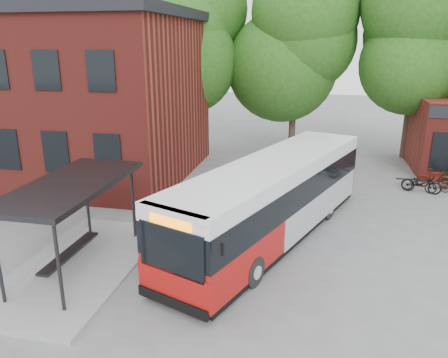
% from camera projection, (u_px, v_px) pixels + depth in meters
% --- Properties ---
extents(ground, '(100.00, 100.00, 0.00)m').
position_uv_depth(ground, '(224.00, 267.00, 13.99)').
color(ground, slate).
extents(station_building, '(18.40, 10.40, 8.50)m').
position_uv_depth(station_building, '(25.00, 93.00, 23.72)').
color(station_building, maroon).
rests_on(station_building, ground).
extents(bus_shelter, '(3.60, 7.00, 2.90)m').
position_uv_depth(bus_shelter, '(75.00, 226.00, 13.53)').
color(bus_shelter, '#27272B').
rests_on(bus_shelter, ground).
extents(tree_0, '(7.92, 7.92, 11.00)m').
position_uv_depth(tree_0, '(186.00, 64.00, 28.46)').
color(tree_0, '#204E14').
rests_on(tree_0, ground).
extents(tree_1, '(7.92, 7.92, 10.40)m').
position_uv_depth(tree_1, '(295.00, 69.00, 28.07)').
color(tree_1, '#204E14').
rests_on(tree_1, ground).
extents(tree_2, '(7.92, 7.92, 11.00)m').
position_uv_depth(tree_2, '(414.00, 67.00, 25.64)').
color(tree_2, '#204E14').
rests_on(tree_2, ground).
extents(city_bus, '(6.42, 11.63, 2.93)m').
position_uv_depth(city_bus, '(273.00, 200.00, 15.68)').
color(city_bus, '#A3100E').
rests_on(city_bus, ground).
extents(bicycle_0, '(1.71, 1.09, 0.85)m').
position_uv_depth(bicycle_0, '(419.00, 183.00, 20.92)').
color(bicycle_0, black).
rests_on(bicycle_0, ground).
extents(bicycle_1, '(1.68, 0.72, 0.98)m').
position_uv_depth(bicycle_1, '(435.00, 179.00, 21.38)').
color(bicycle_1, '#551307').
rests_on(bicycle_1, ground).
extents(bicycle_2, '(1.88, 1.04, 0.93)m').
position_uv_depth(bicycle_2, '(422.00, 183.00, 20.74)').
color(bicycle_2, black).
rests_on(bicycle_2, ground).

